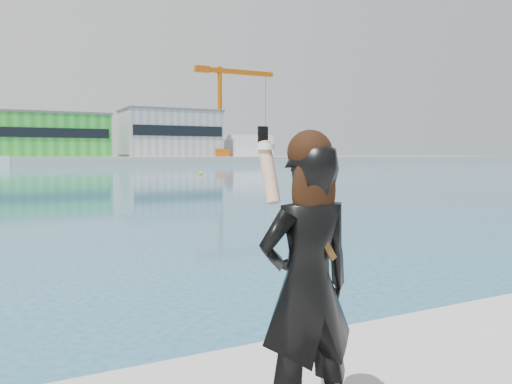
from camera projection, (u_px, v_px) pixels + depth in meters
far_quay at (6, 161)px, 118.66m from camera, size 320.00×40.00×2.00m
warehouse_green at (42, 135)px, 120.04m from camera, size 30.60×16.36×10.50m
warehouse_grey_right at (170, 133)px, 134.53m from camera, size 25.50×15.35×12.50m
ancillary_shed at (247, 146)px, 143.04m from camera, size 12.00×10.00×6.00m
dock_crane at (224, 108)px, 134.73m from camera, size 23.00×4.00×24.00m
flagpole_right at (107, 138)px, 120.32m from camera, size 1.28×0.16×8.00m
buoy_near at (201, 175)px, 62.87m from camera, size 0.50×0.50×0.50m
woman at (307, 279)px, 3.11m from camera, size 0.67×0.45×1.92m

